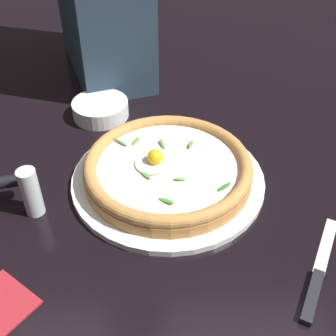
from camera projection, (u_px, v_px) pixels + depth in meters
ground_plane at (180, 171)px, 0.84m from camera, size 2.40×2.40×0.03m
pizza_plate at (168, 179)px, 0.79m from camera, size 0.35×0.35×0.01m
pizza at (168, 168)px, 0.78m from camera, size 0.31×0.31×0.06m
side_bowl at (101, 109)px, 0.96m from camera, size 0.12×0.12×0.04m
table_knife at (316, 281)px, 0.62m from camera, size 0.20×0.12×0.01m
pepper_shaker at (31, 192)px, 0.71m from camera, size 0.03×0.03×0.09m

